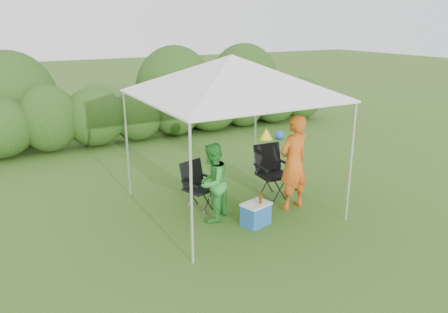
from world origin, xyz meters
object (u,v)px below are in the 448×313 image
chair_right (271,167)px  chair_left (197,182)px  canopy (232,76)px  man (293,163)px  woman (212,182)px  cooler (256,214)px

chair_right → chair_left: 1.58m
canopy → chair_right: canopy is taller
canopy → man: size_ratio=1.74×
chair_right → woman: 1.62m
chair_left → cooler: size_ratio=1.63×
canopy → man: bearing=-31.5°
man → woman: man is taller
man → cooler: (-1.00, -0.30, -0.69)m
chair_right → cooler: (-0.99, -0.99, -0.39)m
cooler → canopy: bearing=74.1°
woman → canopy: bearing=174.5°
chair_left → man: man is taller
chair_left → cooler: 1.32m
canopy → man: canopy is taller
man → canopy: bearing=-39.3°
chair_right → man: man is taller
cooler → woman: bearing=120.6°
canopy → chair_left: bearing=156.5°
canopy → cooler: canopy is taller
cooler → chair_left: bearing=101.7°
woman → chair_right: bearing=159.5°
chair_right → cooler: size_ratio=1.90×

